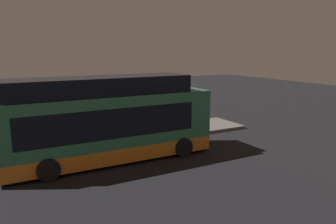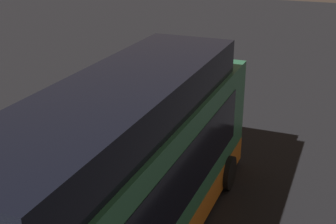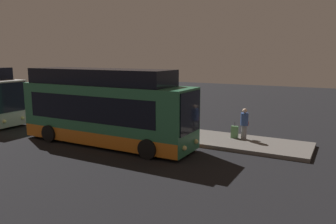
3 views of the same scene
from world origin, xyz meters
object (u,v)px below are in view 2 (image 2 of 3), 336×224
(suitcase, at_px, (111,113))
(bus_lead, at_px, (131,180))
(passenger_waiting, at_px, (4,169))
(passenger_boarding, at_px, (117,93))

(suitcase, bearing_deg, bus_lead, -147.74)
(passenger_waiting, relative_size, suitcase, 1.78)
(passenger_waiting, bearing_deg, suitcase, 113.96)
(bus_lead, height_order, passenger_waiting, bus_lead)
(bus_lead, height_order, suitcase, bus_lead)
(passenger_boarding, xyz_separation_m, suitcase, (-0.53, -0.00, -0.58))
(passenger_boarding, distance_m, suitcase, 0.79)
(suitcase, bearing_deg, passenger_waiting, 179.94)
(passenger_boarding, relative_size, suitcase, 1.87)
(bus_lead, distance_m, passenger_boarding, 7.71)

